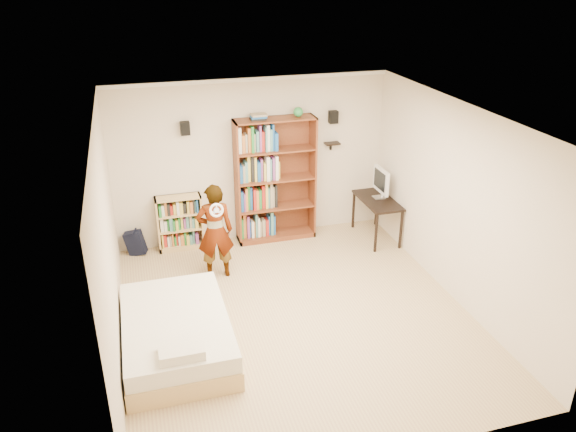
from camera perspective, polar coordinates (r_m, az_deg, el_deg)
name	(u,v)px	position (r m, az deg, el deg)	size (l,w,h in m)	color
ground	(296,314)	(7.64, 0.83, -9.97)	(4.50, 5.00, 0.01)	tan
room_shell	(297,193)	(6.80, 0.92, 2.36)	(4.52, 5.02, 2.71)	beige
crown_molding	(298,119)	(6.51, 0.98, 9.78)	(4.50, 5.00, 0.06)	white
speaker_left	(185,128)	(8.77, -10.42, 8.76)	(0.14, 0.12, 0.20)	black
speaker_right	(333,117)	(9.30, 4.63, 9.99)	(0.14, 0.12, 0.20)	black
wall_shelf	(332,143)	(9.43, 4.51, 7.36)	(0.25, 0.16, 0.03)	black
tall_bookshelf	(275,180)	(9.21, -1.29, 3.63)	(1.31, 0.38, 2.07)	brown
low_bookshelf	(180,223)	(9.25, -10.94, -0.67)	(0.73, 0.27, 0.91)	#DAB775
computer_desk	(376,219)	(9.59, 8.97, -0.25)	(0.51, 1.03, 0.70)	black
imac	(380,183)	(9.43, 9.30, 3.29)	(0.10, 0.51, 0.51)	white
daybed	(176,329)	(7.01, -11.30, -11.21)	(1.26, 1.94, 0.57)	white
person	(215,231)	(8.23, -7.43, -1.56)	(0.53, 0.35, 1.47)	black
wii_wheel	(216,210)	(7.79, -7.28, 0.58)	(0.20, 0.20, 0.04)	white
navy_bag	(135,242)	(9.33, -15.25, -2.61)	(0.30, 0.20, 0.41)	black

